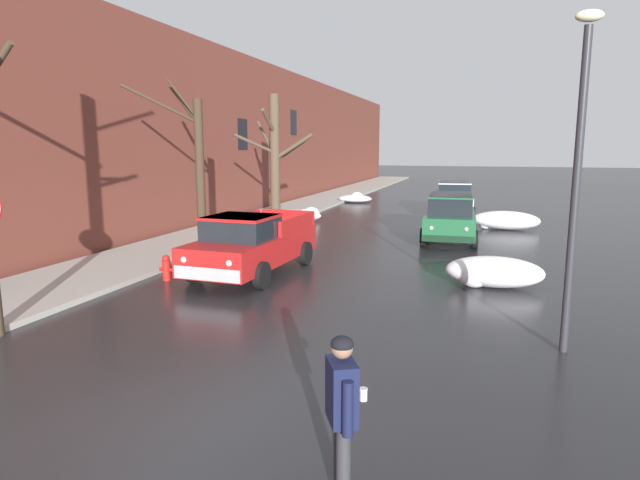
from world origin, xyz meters
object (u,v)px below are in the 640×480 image
fire_hydrant (166,268)px  bare_tree_mid_block (275,159)px  street_lamp_post (577,168)px  pickup_truck_red_approaching_near_lane (252,244)px  suv_silver_parked_kerbside_mid (454,198)px  pedestrian_with_coffee (342,405)px  bare_tree_second_along_sidewalk (196,168)px  suv_green_parked_kerbside_close (450,216)px

fire_hydrant → bare_tree_mid_block: bearing=94.0°
street_lamp_post → pickup_truck_red_approaching_near_lane: bearing=153.8°
suv_silver_parked_kerbside_mid → fire_hydrant: bearing=-111.8°
pickup_truck_red_approaching_near_lane → fire_hydrant: bearing=-144.3°
pickup_truck_red_approaching_near_lane → pedestrian_with_coffee: 10.30m
pickup_truck_red_approaching_near_lane → fire_hydrant: pickup_truck_red_approaching_near_lane is taller
pedestrian_with_coffee → bare_tree_second_along_sidewalk: bearing=125.8°
bare_tree_second_along_sidewalk → pickup_truck_red_approaching_near_lane: bearing=-34.1°
suv_green_parked_kerbside_close → fire_hydrant: bearing=-128.8°
pickup_truck_red_approaching_near_lane → suv_green_parked_kerbside_close: 8.80m
pickup_truck_red_approaching_near_lane → bare_tree_mid_block: bearing=107.4°
suv_green_parked_kerbside_close → street_lamp_post: (2.76, -11.06, 2.26)m
street_lamp_post → pedestrian_with_coffee: bearing=-117.9°
bare_tree_second_along_sidewalk → fire_hydrant: (0.82, -3.23, -2.58)m
bare_tree_mid_block → pedestrian_with_coffee: bearing=-66.1°
bare_tree_second_along_sidewalk → bare_tree_mid_block: bearing=88.8°
street_lamp_post → bare_tree_mid_block: bearing=130.5°
suv_green_parked_kerbside_close → pedestrian_with_coffee: bearing=-89.9°
suv_silver_parked_kerbside_mid → suv_green_parked_kerbside_close: bearing=-87.4°
bare_tree_second_along_sidewalk → street_lamp_post: bare_tree_second_along_sidewalk is taller
fire_hydrant → street_lamp_post: size_ratio=0.12×
bare_tree_mid_block → suv_silver_parked_kerbside_mid: bare_tree_mid_block is taller
pickup_truck_red_approaching_near_lane → suv_silver_parked_kerbside_mid: 15.77m
suv_silver_parked_kerbside_mid → pedestrian_with_coffee: suv_silver_parked_kerbside_mid is taller
bare_tree_mid_block → pickup_truck_red_approaching_near_lane: 9.00m
bare_tree_mid_block → pickup_truck_red_approaching_near_lane: (2.60, -8.33, -2.19)m
suv_silver_parked_kerbside_mid → street_lamp_post: bearing=-80.6°
pickup_truck_red_approaching_near_lane → fire_hydrant: (-1.92, -1.38, -0.53)m
bare_tree_mid_block → suv_green_parked_kerbside_close: bare_tree_mid_block is taller
bare_tree_second_along_sidewalk → street_lamp_post: size_ratio=1.01×
fire_hydrant → bare_tree_second_along_sidewalk: bearing=104.2°
pickup_truck_red_approaching_near_lane → street_lamp_post: bearing=-26.2°
suv_green_parked_kerbside_close → pedestrian_with_coffee: suv_green_parked_kerbside_close is taller
pickup_truck_red_approaching_near_lane → suv_green_parked_kerbside_close: (5.01, 7.24, 0.11)m
bare_tree_mid_block → street_lamp_post: size_ratio=1.01×
bare_tree_second_along_sidewalk → fire_hydrant: bare_tree_second_along_sidewalk is taller
pickup_truck_red_approaching_near_lane → bare_tree_second_along_sidewalk: bearing=145.9°
street_lamp_post → suv_green_parked_kerbside_close: bearing=104.0°
pedestrian_with_coffee → suv_green_parked_kerbside_close: bearing=90.1°
pedestrian_with_coffee → bare_tree_mid_block: bearing=113.9°
bare_tree_mid_block → fire_hydrant: (0.68, -9.71, -2.71)m
bare_tree_mid_block → pickup_truck_red_approaching_near_lane: bare_tree_mid_block is taller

